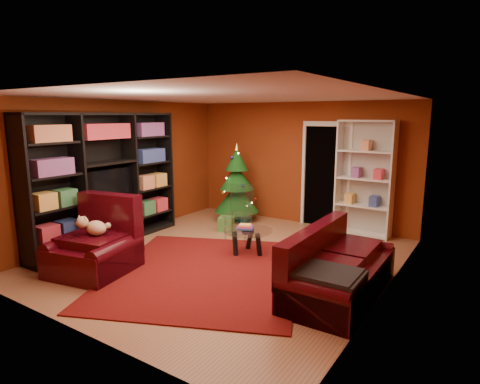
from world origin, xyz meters
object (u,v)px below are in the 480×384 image
Objects in this scene: gift_box_green at (226,224)px; dog at (96,228)px; white_bookshelf at (365,179)px; coffee_table at (248,242)px; armchair at (92,243)px; media_unit at (106,180)px; christmas_tree at (237,183)px; sofa at (341,262)px; gift_box_teal at (242,215)px; rug at (204,272)px; acrylic_chair at (238,215)px.

gift_box_green is 2.90m from dog.
coffee_table is (-1.27, -2.20, -0.90)m from white_bookshelf.
media_unit is at bearing 121.08° from armchair.
media_unit is 4.85m from white_bookshelf.
media_unit reaches higher than armchair.
white_bookshelf is 5.04m from armchair.
christmas_tree is 0.85× the size of sofa.
sofa is at bearing -37.72° from gift_box_teal.
armchair is at bearing -97.50° from gift_box_green.
christmas_tree is at bearing 53.13° from sofa.
white_bookshelf is (3.73, 3.11, -0.07)m from media_unit.
gift_box_teal is 3.91m from sofa.
gift_box_teal is (0.14, 0.01, -0.69)m from christmas_tree.
armchair reaches higher than sofa.
sofa is (1.95, 0.40, 0.43)m from rug.
white_bookshelf is at bearing 10.25° from gift_box_teal.
gift_box_green is 0.73× the size of dog.
rug is 1.71m from armchair.
media_unit is 2.63× the size of armchair.
christmas_tree is at bearing 66.98° from media_unit.
armchair reaches higher than dog.
rug is 1.39× the size of white_bookshelf.
rug is at bearing 101.18° from sofa.
armchair is (-0.25, -3.70, 0.31)m from gift_box_teal.
christmas_tree reaches higher than armchair.
white_bookshelf is at bearing 9.94° from christmas_tree.
gift_box_teal is at bearing 99.15° from gift_box_green.
white_bookshelf is at bearing 45.09° from dog.
media_unit is at bearing 92.99° from sofa.
sofa is (4.29, 0.26, -0.74)m from media_unit.
white_bookshelf is 5.74× the size of dog.
coffee_table is 0.90m from acrylic_chair.
rug is at bearing -65.38° from christmas_tree.
coffee_table is at bearing 19.19° from media_unit.
sofa reaches higher than gift_box_green.
dog is 2.44m from coffee_table.
rug is 2.22m from gift_box_green.
rug is 1.80m from acrylic_chair.
armchair is (-1.38, -0.91, 0.45)m from rug.
sofa is at bearing -28.05° from gift_box_green.
rug is 2.72× the size of armchair.
acrylic_chair is at bearing -60.31° from gift_box_teal.
white_bookshelf is 1.96× the size of armchair.
white_bookshelf reaches higher than sofa.
christmas_tree reaches higher than gift_box_green.
coffee_table is at bearing -61.34° from acrylic_chair.
coffee_table is (1.39, -1.74, -0.63)m from christmas_tree.
christmas_tree reaches higher than acrylic_chair.
christmas_tree is at bearing 109.68° from acrylic_chair.
armchair is at bearing -146.58° from rug.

